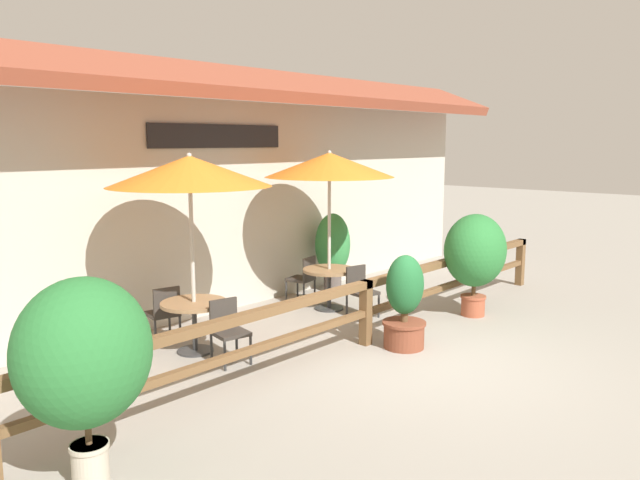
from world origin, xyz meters
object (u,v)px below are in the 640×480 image
potted_plant_broad_leaf (405,302)px  chair_middle_wallside (304,277)px  dining_table_middle (329,277)px  dining_table_near (194,312)px  potted_plant_entrance_palm (333,248)px  chair_near_streetside (228,328)px  potted_plant_corner_fern (475,253)px  patio_umbrella_near (190,171)px  potted_plant_small_flowering (84,356)px  chair_near_wallside (164,311)px  patio_umbrella_middle (329,165)px  chair_middle_streetside (360,289)px

potted_plant_broad_leaf → chair_middle_wallside: bearing=72.3°
dining_table_middle → potted_plant_broad_leaf: (-0.84, -2.16, 0.08)m
dining_table_near → potted_plant_entrance_palm: 4.12m
dining_table_near → chair_near_streetside: bearing=-86.3°
potted_plant_corner_fern → potted_plant_entrance_palm: potted_plant_corner_fern is taller
patio_umbrella_near → potted_plant_corner_fern: (4.29, -1.97, -1.44)m
potted_plant_corner_fern → potted_plant_small_flowering: bearing=-178.4°
dining_table_near → dining_table_middle: bearing=1.9°
chair_near_streetside → dining_table_middle: bearing=26.5°
chair_middle_wallside → potted_plant_small_flowering: bearing=16.0°
chair_near_wallside → potted_plant_corner_fern: potted_plant_corner_fern is taller
dining_table_near → chair_middle_wallside: chair_middle_wallside is taller
patio_umbrella_middle → potted_plant_broad_leaf: size_ratio=2.06×
chair_middle_wallside → dining_table_middle: bearing=73.4°
patio_umbrella_near → potted_plant_corner_fern: bearing=-24.7°
patio_umbrella_near → chair_middle_wallside: patio_umbrella_near is taller
chair_near_streetside → potted_plant_corner_fern: potted_plant_corner_fern is taller
potted_plant_broad_leaf → patio_umbrella_middle: bearing=68.7°
potted_plant_broad_leaf → potted_plant_corner_fern: potted_plant_corner_fern is taller
dining_table_near → chair_near_wallside: (-0.05, 0.67, -0.11)m
dining_table_near → patio_umbrella_middle: 3.53m
chair_near_streetside → chair_middle_streetside: same height
dining_table_near → chair_near_streetside: chair_near_streetside is taller
chair_near_streetside → chair_near_wallside: 1.35m
potted_plant_small_flowering → dining_table_middle: bearing=21.8°
chair_middle_streetside → potted_plant_broad_leaf: size_ratio=0.63×
patio_umbrella_near → potted_plant_broad_leaf: 3.49m
dining_table_near → potted_plant_corner_fern: bearing=-24.7°
chair_middle_wallside → chair_near_streetside: bearing=14.8°
chair_near_wallside → patio_umbrella_middle: 3.68m
potted_plant_corner_fern → potted_plant_entrance_palm: 2.92m
patio_umbrella_middle → dining_table_middle: bearing=-90.0°
dining_table_middle → potted_plant_corner_fern: size_ratio=0.53×
patio_umbrella_near → potted_plant_entrance_palm: patio_umbrella_near is taller
chair_near_wallside → potted_plant_entrance_palm: (4.05, 0.25, 0.40)m
chair_middle_wallside → potted_plant_corner_fern: size_ratio=0.49×
dining_table_middle → potted_plant_broad_leaf: bearing=-111.3°
potted_plant_small_flowering → potted_plant_entrance_palm: potted_plant_small_flowering is taller
patio_umbrella_middle → chair_middle_streetside: patio_umbrella_middle is taller
potted_plant_corner_fern → potted_plant_entrance_palm: (-0.28, 2.90, -0.21)m
patio_umbrella_near → chair_near_wallside: (-0.05, 0.67, -2.05)m
dining_table_near → dining_table_middle: (2.95, 0.10, 0.00)m
chair_middle_streetside → potted_plant_corner_fern: 2.01m
dining_table_near → potted_plant_entrance_palm: (4.00, 0.93, 0.29)m
dining_table_middle → patio_umbrella_near: bearing=-178.1°
chair_middle_wallside → potted_plant_broad_leaf: size_ratio=0.63×
potted_plant_small_flowering → potted_plant_entrance_palm: bearing=24.8°
patio_umbrella_near → potted_plant_entrance_palm: size_ratio=1.80×
dining_table_near → patio_umbrella_middle: (2.95, 0.10, 1.94)m
patio_umbrella_middle → potted_plant_corner_fern: 2.85m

